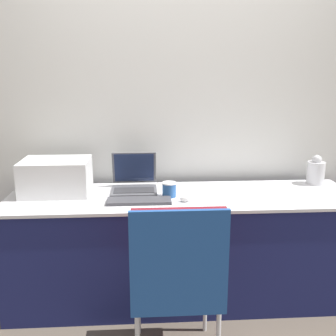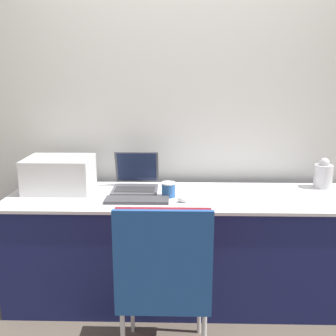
% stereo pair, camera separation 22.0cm
% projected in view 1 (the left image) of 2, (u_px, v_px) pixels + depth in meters
% --- Properties ---
extents(ground_plane, '(14.00, 14.00, 0.00)m').
position_uv_depth(ground_plane, '(187.00, 322.00, 2.48)').
color(ground_plane, brown).
extents(wall_back, '(8.00, 0.05, 2.60)m').
position_uv_depth(wall_back, '(178.00, 105.00, 2.90)').
color(wall_back, silver).
rests_on(wall_back, ground_plane).
extents(table, '(2.32, 0.65, 0.74)m').
position_uv_depth(table, '(182.00, 247.00, 2.70)').
color(table, '#191E51').
rests_on(table, ground_plane).
extents(printer, '(0.44, 0.33, 0.23)m').
position_uv_depth(printer, '(56.00, 175.00, 2.62)').
color(printer, silver).
rests_on(printer, table).
extents(laptop_left, '(0.31, 0.32, 0.25)m').
position_uv_depth(laptop_left, '(134.00, 182.00, 2.71)').
color(laptop_left, '#4C4C51').
rests_on(laptop_left, table).
extents(external_keyboard, '(0.40, 0.13, 0.02)m').
position_uv_depth(external_keyboard, '(139.00, 201.00, 2.46)').
color(external_keyboard, '#3D3D42').
rests_on(external_keyboard, table).
extents(coffee_cup, '(0.09, 0.09, 0.10)m').
position_uv_depth(coffee_cup, '(169.00, 189.00, 2.57)').
color(coffee_cup, '#285699').
rests_on(coffee_cup, table).
extents(mouse, '(0.07, 0.04, 0.04)m').
position_uv_depth(mouse, '(186.00, 199.00, 2.47)').
color(mouse, silver).
rests_on(mouse, table).
extents(metal_pitcher, '(0.13, 0.13, 0.21)m').
position_uv_depth(metal_pitcher, '(316.00, 171.00, 2.86)').
color(metal_pitcher, silver).
rests_on(metal_pitcher, table).
extents(chair, '(0.46, 0.46, 0.94)m').
position_uv_depth(chair, '(177.00, 273.00, 1.94)').
color(chair, maroon).
rests_on(chair, ground_plane).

